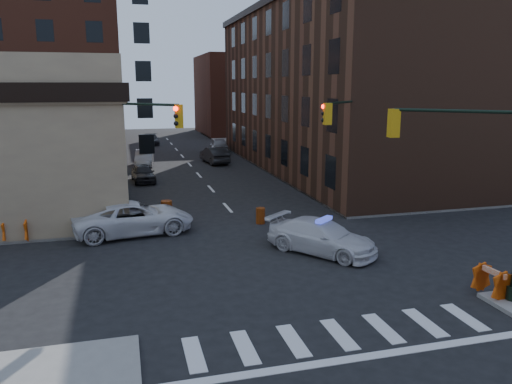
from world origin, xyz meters
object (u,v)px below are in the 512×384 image
barrel_road (260,216)px  barrel_bank (167,210)px  pickup (134,218)px  barricade_nw_a (120,216)px  pedestrian_a (113,213)px  parked_car_wfar (144,158)px  barricade_se_a (491,281)px  parked_car_wnear (143,173)px  pedestrian_b (18,222)px  parked_car_enear (215,155)px  police_car (322,237)px

barrel_road → barrel_bank: size_ratio=0.80×
pickup → barricade_nw_a: (-0.70, 1.27, -0.19)m
pedestrian_a → barrel_road: 7.89m
parked_car_wfar → barricade_se_a: 35.63m
parked_car_wnear → pedestrian_a: bearing=-103.0°
pedestrian_b → barrel_road: size_ratio=1.88×
parked_car_wfar → pedestrian_a: (-2.60, -22.30, 0.37)m
pedestrian_a → parked_car_enear: bearing=96.9°
parked_car_wnear → pedestrian_a: size_ratio=2.09×
parked_car_wfar → barrel_road: parked_car_wfar is taller
parked_car_wnear → police_car: bearing=-74.6°
police_car → barricade_se_a: size_ratio=4.05×
pickup → barrel_road: size_ratio=6.87×
pickup → police_car: bearing=-131.6°
pickup → barrel_road: pickup is taller
pickup → pedestrian_a: bearing=70.2°
police_car → barrel_bank: bearing=91.6°
parked_car_enear → pedestrian_b: bearing=50.9°
parked_car_enear → parked_car_wfar: bearing=-7.9°
parked_car_wnear → barricade_nw_a: (-1.79, -13.10, -0.03)m
parked_car_wnear → barricade_nw_a: parked_car_wnear is taller
pickup → barrel_road: 6.84m
pickup → barrel_road: bearing=-97.2°
police_car → parked_car_wnear: (-7.12, 19.65, -0.07)m
pickup → barricade_se_a: pickup is taller
parked_car_wfar → parked_car_enear: parked_car_enear is taller
barricade_se_a → barrel_bank: bearing=31.6°
parked_car_wnear → barrel_road: parked_car_wnear is taller
police_car → parked_car_wnear: bearing=71.6°
police_car → parked_car_enear: (0.09, 27.70, 0.05)m
parked_car_wnear → barricade_nw_a: 13.22m
barricade_se_a → barricade_nw_a: 18.15m
parked_car_enear → barrel_bank: (-6.43, -20.11, -0.24)m
pickup → barrel_bank: (1.87, 2.31, -0.29)m
pickup → barrel_road: (6.82, 0.20, -0.40)m
parked_car_enear → barricade_se_a: bearing=89.3°
police_car → parked_car_wnear: size_ratio=1.28×
pickup → barrel_bank: bearing=-47.8°
pickup → barricade_se_a: 16.77m
parked_car_enear → barrel_bank: parked_car_enear is taller
barricade_nw_a → parked_car_wnear: bearing=69.4°
barricade_nw_a → police_car: bearing=-49.1°
barricade_nw_a → parked_car_wfar: bearing=71.1°
barricade_nw_a → pickup: bearing=-73.9°
pedestrian_a → barrel_road: bearing=29.7°
parked_car_wnear → parked_car_wfar: parked_car_wfar is taller
parked_car_wnear → barricade_se_a: 28.16m
pickup → parked_car_wfar: pickup is taller
pickup → parked_car_enear: 23.91m
parked_car_wnear → pedestrian_b: bearing=-119.4°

